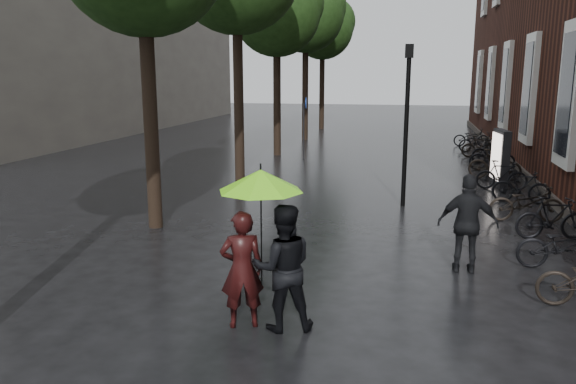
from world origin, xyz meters
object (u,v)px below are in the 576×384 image
(person_burgundy, at_px, (242,269))
(person_black, at_px, (283,268))
(ad_lightbox, at_px, (500,158))
(pedestrian_walking, at_px, (468,224))
(lamp_post, at_px, (407,110))
(parked_bicycles, at_px, (503,171))

(person_burgundy, distance_m, person_black, 0.58)
(ad_lightbox, bearing_deg, person_burgundy, -120.84)
(person_burgundy, relative_size, pedestrian_walking, 0.94)
(pedestrian_walking, distance_m, lamp_post, 5.40)
(person_burgundy, distance_m, ad_lightbox, 12.46)
(person_burgundy, bearing_deg, lamp_post, -127.36)
(parked_bicycles, xyz_separation_m, ad_lightbox, (-0.13, -0.15, 0.43))
(ad_lightbox, bearing_deg, pedestrian_walking, -108.72)
(parked_bicycles, bearing_deg, person_black, -111.60)
(pedestrian_walking, xyz_separation_m, ad_lightbox, (1.72, 8.42, 0.00))
(ad_lightbox, xyz_separation_m, lamp_post, (-2.91, -3.43, 1.68))
(pedestrian_walking, bearing_deg, parked_bicycles, -101.58)
(parked_bicycles, bearing_deg, person_burgundy, -113.94)
(person_burgundy, height_order, person_black, person_black)
(ad_lightbox, bearing_deg, person_black, -118.46)
(parked_bicycles, bearing_deg, pedestrian_walking, -102.18)
(pedestrian_walking, bearing_deg, lamp_post, -75.97)
(parked_bicycles, distance_m, ad_lightbox, 0.47)
(pedestrian_walking, bearing_deg, ad_lightbox, -100.95)
(parked_bicycles, distance_m, lamp_post, 5.14)
(ad_lightbox, relative_size, lamp_post, 0.42)
(ad_lightbox, height_order, lamp_post, lamp_post)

